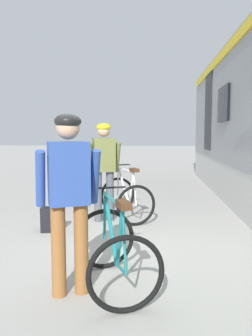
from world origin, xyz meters
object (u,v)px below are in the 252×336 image
(cyclist_far_in_olive, at_px, (104,163))
(water_bottle_near_the_bikes, at_px, (128,231))
(cyclist_near_in_blue, at_px, (69,188))
(bicycle_near_teal, at_px, (114,250))
(bicycle_far_white, at_px, (126,197))
(backpack_on_platform, at_px, (50,219))

(cyclist_far_in_olive, height_order, water_bottle_near_the_bikes, cyclist_far_in_olive)
(cyclist_near_in_blue, distance_m, bicycle_near_teal, 0.79)
(bicycle_near_teal, bearing_deg, cyclist_far_in_olive, 100.68)
(bicycle_near_teal, bearing_deg, bicycle_far_white, 92.16)
(cyclist_far_in_olive, xyz_separation_m, bicycle_far_white, (0.39, 0.17, -0.65))
(bicycle_far_white, xyz_separation_m, backpack_on_platform, (-1.16, -0.92, -0.20))
(water_bottle_near_the_bikes, bearing_deg, cyclist_near_in_blue, -103.50)
(cyclist_near_in_blue, xyz_separation_m, bicycle_far_white, (0.31, 2.97, -0.65))
(cyclist_near_in_blue, xyz_separation_m, bicycle_near_teal, (0.41, 0.16, -0.65))
(cyclist_far_in_olive, height_order, bicycle_near_teal, cyclist_far_in_olive)
(cyclist_near_in_blue, relative_size, water_bottle_near_the_bikes, 7.40)
(cyclist_far_in_olive, bearing_deg, cyclist_near_in_blue, -88.25)
(bicycle_near_teal, bearing_deg, water_bottle_near_the_bikes, 89.56)
(cyclist_far_in_olive, distance_m, water_bottle_near_the_bikes, 1.48)
(cyclist_near_in_blue, bearing_deg, water_bottle_near_the_bikes, 76.50)
(bicycle_far_white, bearing_deg, cyclist_far_in_olive, -156.18)
(cyclist_near_in_blue, bearing_deg, bicycle_far_white, 84.13)
(bicycle_far_white, bearing_deg, cyclist_near_in_blue, -95.87)
(bicycle_far_white, relative_size, water_bottle_near_the_bikes, 5.32)
(bicycle_far_white, height_order, backpack_on_platform, bicycle_far_white)
(backpack_on_platform, bearing_deg, cyclist_far_in_olive, 35.96)
(backpack_on_platform, bearing_deg, water_bottle_near_the_bikes, -20.69)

